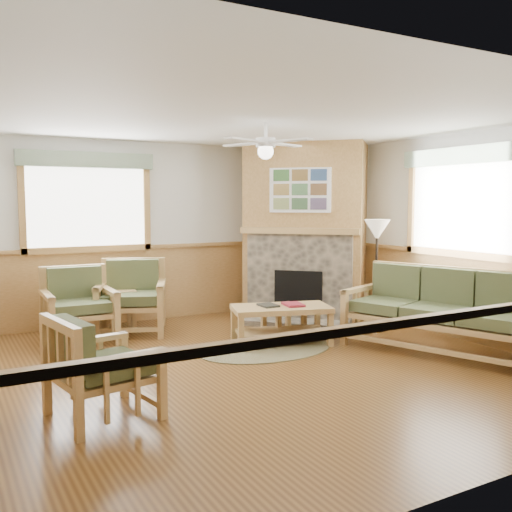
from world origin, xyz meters
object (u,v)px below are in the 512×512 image
armchair_left (103,366)px  coffee_table (281,325)px  end_table_chairs (116,310)px  floor_lamp_right (376,275)px  armchair_back_left (79,305)px  armchair_back_right (131,297)px  sofa (439,311)px  footstool (283,320)px

armchair_left → coffee_table: bearing=-71.9°
end_table_chairs → floor_lamp_right: bearing=-30.1°
armchair_back_left → armchair_back_right: 0.75m
sofa → end_table_chairs: 4.35m
armchair_back_left → armchair_back_right: armchair_back_right is taller
armchair_left → footstool: armchair_left is taller
armchair_left → coffee_table: armchair_left is taller
armchair_back_right → coffee_table: (1.48, -1.53, -0.26)m
armchair_back_right → floor_lamp_right: size_ratio=0.64×
armchair_back_right → end_table_chairs: size_ratio=1.75×
coffee_table → floor_lamp_right: 1.64m
armchair_left → footstool: size_ratio=1.83×
end_table_chairs → armchair_back_left: bearing=-143.4°
sofa → floor_lamp_right: size_ratio=1.39×
sofa → end_table_chairs: (-3.04, 3.10, -0.22)m
armchair_back_right → footstool: 2.12m
sofa → floor_lamp_right: bearing=153.9°
sofa → floor_lamp_right: floor_lamp_right is taller
armchair_back_left → floor_lamp_right: (3.77, -1.39, 0.31)m
footstool → floor_lamp_right: (1.28, -0.39, 0.58)m
armchair_left → floor_lamp_right: bearing=-81.5°
armchair_left → floor_lamp_right: size_ratio=0.56×
armchair_back_right → end_table_chairs: (-0.13, 0.29, -0.21)m
armchair_back_left → floor_lamp_right: 4.03m
sofa → coffee_table: sofa is taller
armchair_back_left → footstool: (2.49, -1.00, -0.27)m
armchair_left → end_table_chairs: bearing=-26.8°
armchair_back_left → coffee_table: armchair_back_left is taller
coffee_table → floor_lamp_right: floor_lamp_right is taller
end_table_chairs → floor_lamp_right: 3.69m
sofa → armchair_back_right: 4.04m
end_table_chairs → footstool: (1.88, -1.45, -0.08)m
sofa → armchair_back_left: size_ratio=2.28×
floor_lamp_right → armchair_back_right: bearing=153.0°
sofa → armchair_back_left: sofa is taller
sofa → coffee_table: 1.93m
armchair_back_right → footstool: bearing=-11.1°
footstool → coffee_table: bearing=-125.8°
coffee_table → armchair_back_left: bearing=165.5°
coffee_table → footstool: coffee_table is taller
armchair_back_left → end_table_chairs: bearing=38.1°
armchair_back_left → coffee_table: (2.22, -1.37, -0.23)m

